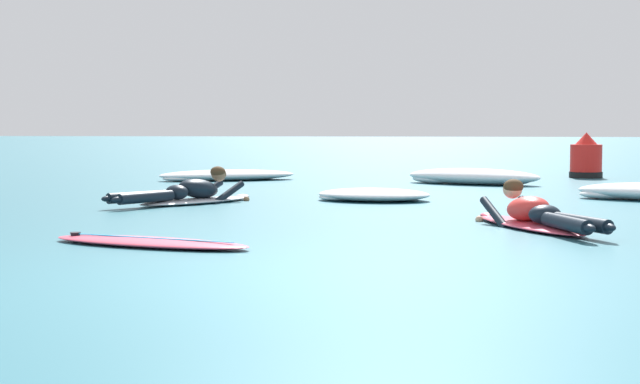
{
  "coord_description": "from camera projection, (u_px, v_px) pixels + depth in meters",
  "views": [
    {
      "loc": [
        0.95,
        -7.17,
        1.1
      ],
      "look_at": [
        -0.44,
        5.11,
        0.25
      ],
      "focal_mm": 56.59,
      "sensor_mm": 36.0,
      "label": 1
    }
  ],
  "objects": [
    {
      "name": "surfer_near",
      "position": [
        535.0,
        216.0,
        10.39
      ],
      "size": [
        1.32,
        2.47,
        0.54
      ],
      "color": "#E54C66",
      "rests_on": "ground"
    },
    {
      "name": "whitewater_mid_left",
      "position": [
        227.0,
        175.0,
        19.13
      ],
      "size": [
        2.78,
        1.95,
        0.2
      ],
      "color": "white",
      "rests_on": "ground"
    },
    {
      "name": "surfer_far",
      "position": [
        189.0,
        194.0,
        13.6
      ],
      "size": [
        1.72,
        2.28,
        0.54
      ],
      "color": "silver",
      "rests_on": "ground"
    },
    {
      "name": "whitewater_back",
      "position": [
        374.0,
        195.0,
        14.18
      ],
      "size": [
        1.77,
        1.37,
        0.18
      ],
      "color": "white",
      "rests_on": "ground"
    },
    {
      "name": "whitewater_far_band",
      "position": [
        474.0,
        177.0,
        17.92
      ],
      "size": [
        2.64,
        1.89,
        0.28
      ],
      "color": "white",
      "rests_on": "ground"
    },
    {
      "name": "drifting_surfboard",
      "position": [
        148.0,
        242.0,
        9.0
      ],
      "size": [
        2.07,
        1.14,
        0.16
      ],
      "color": "#E54C66",
      "rests_on": "ground"
    },
    {
      "name": "channel_marker_buoy",
      "position": [
        586.0,
        160.0,
        20.01
      ],
      "size": [
        0.65,
        0.65,
        0.9
      ],
      "color": "red",
      "rests_on": "ground"
    },
    {
      "name": "ground_plane",
      "position": [
        378.0,
        187.0,
        17.2
      ],
      "size": [
        120.0,
        120.0,
        0.0
      ],
      "primitive_type": "plane",
      "color": "#2D6B7A"
    }
  ]
}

